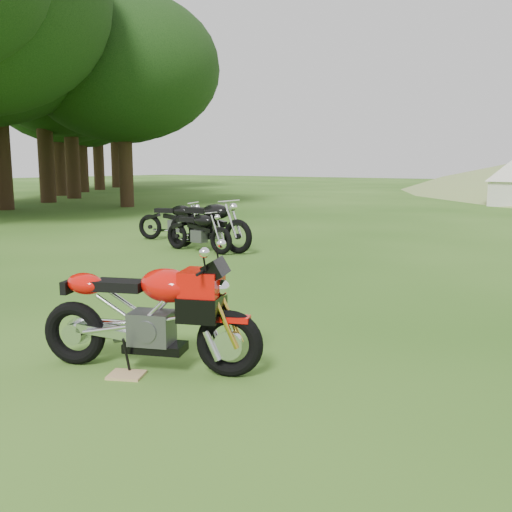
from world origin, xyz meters
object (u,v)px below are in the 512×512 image
Objects in this scene: vintage_moto_c at (198,230)px; vintage_moto_d at (175,220)px; sport_motorcycle at (149,306)px; vintage_moto_a at (209,223)px; plywood_board at (126,375)px.

vintage_moto_c is 1.80m from vintage_moto_d.
vintage_moto_d is (-5.62, 6.23, -0.09)m from sport_motorcycle.
vintage_moto_a is (-4.03, 5.56, -0.01)m from sport_motorcycle.
vintage_moto_c is (-4.09, 5.29, -0.12)m from sport_motorcycle.
sport_motorcycle is 1.12× the size of vintage_moto_c.
vintage_moto_a is at bearing 102.56° from sport_motorcycle.
sport_motorcycle reaches higher than vintage_moto_a.
vintage_moto_a is 1.26× the size of vintage_moto_c.
vintage_moto_a is at bearing 124.51° from plywood_board.
sport_motorcycle is at bearing -50.40° from vintage_moto_c.
plywood_board is 0.13× the size of vintage_moto_a.
vintage_moto_d is at bearing 130.74° from plywood_board.
vintage_moto_d is (-1.53, 0.94, 0.04)m from vintage_moto_c.
vintage_moto_d is (-1.59, 0.68, -0.08)m from vintage_moto_a.
sport_motorcycle is 1.04× the size of vintage_moto_d.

